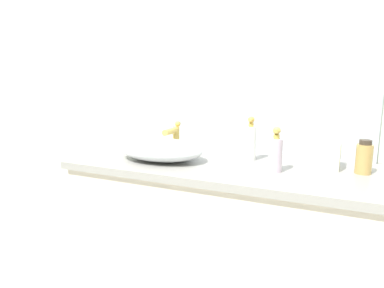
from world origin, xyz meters
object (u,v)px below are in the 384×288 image
lotion_bottle (251,142)px  perfume_bottle (364,158)px  sink_basin (160,149)px  soap_dispenser (276,153)px  tissue_box (326,153)px

lotion_bottle → perfume_bottle: size_ratio=1.50×
sink_basin → soap_dispenser: size_ratio=2.23×
sink_basin → tissue_box: size_ratio=2.72×
soap_dispenser → sink_basin: bearing=-178.1°
sink_basin → lotion_bottle: 0.42m
sink_basin → lotion_bottle: (0.38, 0.17, 0.04)m
soap_dispenser → tissue_box: 0.23m
sink_basin → tissue_box: bearing=13.5°
sink_basin → soap_dispenser: (0.52, 0.02, 0.03)m
soap_dispenser → lotion_bottle: size_ratio=0.91×
tissue_box → sink_basin: bearing=-166.5°
lotion_bottle → perfume_bottle: 0.47m
perfume_bottle → tissue_box: bearing=168.2°
soap_dispenser → perfume_bottle: 0.35m
lotion_bottle → sink_basin: bearing=-155.9°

